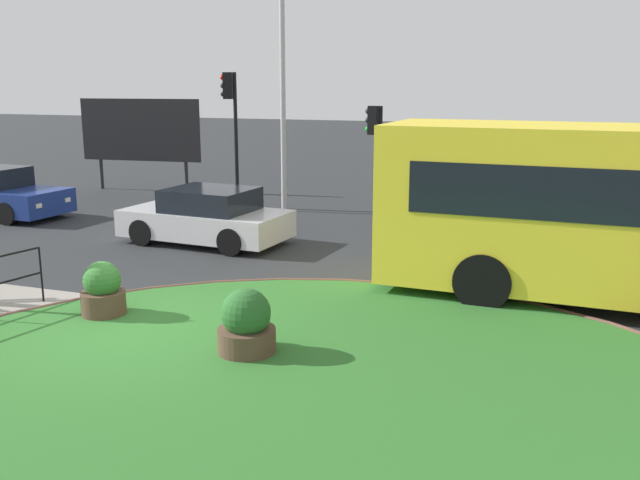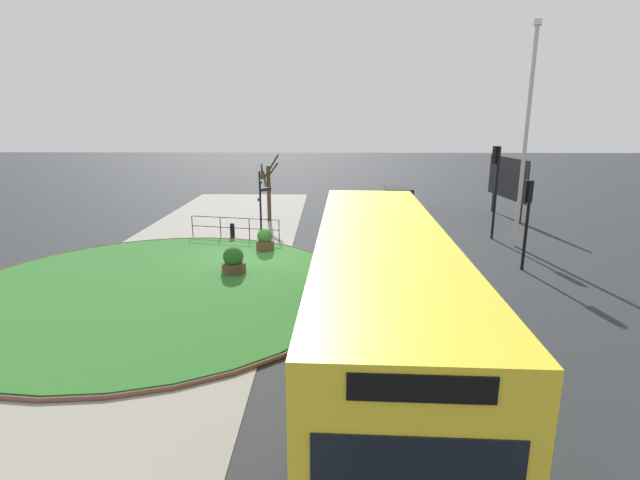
{
  "view_description": "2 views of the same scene",
  "coord_description": "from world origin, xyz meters",
  "px_view_note": "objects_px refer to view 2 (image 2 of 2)",
  "views": [
    {
      "loc": [
        6.3,
        -8.67,
        3.85
      ],
      "look_at": [
        2.52,
        1.92,
        1.3
      ],
      "focal_mm": 39.26,
      "sensor_mm": 36.0,
      "label": 1
    },
    {
      "loc": [
        17.95,
        3.09,
        5.29
      ],
      "look_at": [
        2.59,
        2.81,
        1.38
      ],
      "focal_mm": 26.81,
      "sensor_mm": 36.0,
      "label": 2
    }
  ],
  "objects_px": {
    "traffic_light_near": "(527,204)",
    "planter_near_signpost": "(265,241)",
    "bollard_foreground": "(232,231)",
    "car_near_lane": "(398,201)",
    "traffic_light_far": "(496,172)",
    "lamppost_tall": "(526,132)",
    "car_far_lane": "(399,231)",
    "billboard_left": "(508,179)",
    "bus_yellow": "(379,297)",
    "signpost_directional": "(261,198)",
    "planter_kerbside": "(234,262)",
    "street_tree_bare": "(268,188)"
  },
  "relations": [
    {
      "from": "traffic_light_near",
      "to": "planter_near_signpost",
      "type": "distance_m",
      "value": 9.98
    },
    {
      "from": "planter_near_signpost",
      "to": "billboard_left",
      "type": "bearing_deg",
      "value": 120.9
    },
    {
      "from": "signpost_directional",
      "to": "car_near_lane",
      "type": "distance_m",
      "value": 9.21
    },
    {
      "from": "car_near_lane",
      "to": "planter_near_signpost",
      "type": "height_order",
      "value": "car_near_lane"
    },
    {
      "from": "traffic_light_far",
      "to": "planter_kerbside",
      "type": "bearing_deg",
      "value": 103.88
    },
    {
      "from": "car_far_lane",
      "to": "traffic_light_near",
      "type": "height_order",
      "value": "traffic_light_near"
    },
    {
      "from": "bus_yellow",
      "to": "car_near_lane",
      "type": "xyz_separation_m",
      "value": [
        -18.08,
        2.96,
        -1.02
      ]
    },
    {
      "from": "car_far_lane",
      "to": "traffic_light_far",
      "type": "distance_m",
      "value": 5.2
    },
    {
      "from": "planter_near_signpost",
      "to": "planter_kerbside",
      "type": "bearing_deg",
      "value": -13.46
    },
    {
      "from": "car_near_lane",
      "to": "bollard_foreground",
      "type": "bearing_deg",
      "value": -48.34
    },
    {
      "from": "bus_yellow",
      "to": "planter_kerbside",
      "type": "distance_m",
      "value": 7.86
    },
    {
      "from": "bollard_foreground",
      "to": "traffic_light_far",
      "type": "height_order",
      "value": "traffic_light_far"
    },
    {
      "from": "signpost_directional",
      "to": "car_near_lane",
      "type": "height_order",
      "value": "signpost_directional"
    },
    {
      "from": "car_near_lane",
      "to": "traffic_light_near",
      "type": "xyz_separation_m",
      "value": [
        10.71,
        2.97,
        1.71
      ]
    },
    {
      "from": "signpost_directional",
      "to": "car_near_lane",
      "type": "bearing_deg",
      "value": 128.45
    },
    {
      "from": "traffic_light_far",
      "to": "lamppost_tall",
      "type": "bearing_deg",
      "value": -171.78
    },
    {
      "from": "bollard_foreground",
      "to": "planter_near_signpost",
      "type": "bearing_deg",
      "value": 38.59
    },
    {
      "from": "traffic_light_far",
      "to": "planter_kerbside",
      "type": "relative_size",
      "value": 4.03
    },
    {
      "from": "street_tree_bare",
      "to": "bus_yellow",
      "type": "bearing_deg",
      "value": 15.29
    },
    {
      "from": "traffic_light_far",
      "to": "street_tree_bare",
      "type": "height_order",
      "value": "traffic_light_far"
    },
    {
      "from": "car_near_lane",
      "to": "signpost_directional",
      "type": "bearing_deg",
      "value": -47.71
    },
    {
      "from": "signpost_directional",
      "to": "traffic_light_near",
      "type": "relative_size",
      "value": 0.93
    },
    {
      "from": "traffic_light_near",
      "to": "planter_kerbside",
      "type": "height_order",
      "value": "traffic_light_near"
    },
    {
      "from": "bollard_foreground",
      "to": "car_near_lane",
      "type": "xyz_separation_m",
      "value": [
        -6.51,
        8.38,
        0.28
      ]
    },
    {
      "from": "planter_kerbside",
      "to": "street_tree_bare",
      "type": "height_order",
      "value": "street_tree_bare"
    },
    {
      "from": "car_near_lane",
      "to": "planter_kerbside",
      "type": "distance_m",
      "value": 13.77
    },
    {
      "from": "billboard_left",
      "to": "traffic_light_near",
      "type": "bearing_deg",
      "value": -21.77
    },
    {
      "from": "bollard_foreground",
      "to": "car_far_lane",
      "type": "distance_m",
      "value": 7.45
    },
    {
      "from": "street_tree_bare",
      "to": "car_near_lane",
      "type": "bearing_deg",
      "value": 109.87
    },
    {
      "from": "car_near_lane",
      "to": "planter_near_signpost",
      "type": "relative_size",
      "value": 4.71
    },
    {
      "from": "signpost_directional",
      "to": "planter_kerbside",
      "type": "distance_m",
      "value": 6.11
    },
    {
      "from": "traffic_light_far",
      "to": "bollard_foreground",
      "type": "bearing_deg",
      "value": 78.33
    },
    {
      "from": "car_near_lane",
      "to": "traffic_light_near",
      "type": "bearing_deg",
      "value": 19.35
    },
    {
      "from": "bus_yellow",
      "to": "planter_near_signpost",
      "type": "height_order",
      "value": "bus_yellow"
    },
    {
      "from": "car_near_lane",
      "to": "street_tree_bare",
      "type": "relative_size",
      "value": 1.33
    },
    {
      "from": "bus_yellow",
      "to": "planter_kerbside",
      "type": "height_order",
      "value": "bus_yellow"
    },
    {
      "from": "car_far_lane",
      "to": "signpost_directional",
      "type": "bearing_deg",
      "value": 77.29
    },
    {
      "from": "signpost_directional",
      "to": "traffic_light_far",
      "type": "xyz_separation_m",
      "value": [
        0.44,
        10.53,
        1.27
      ]
    },
    {
      "from": "lamppost_tall",
      "to": "car_near_lane",
      "type": "bearing_deg",
      "value": -152.53
    },
    {
      "from": "bollard_foreground",
      "to": "car_far_lane",
      "type": "bearing_deg",
      "value": 81.5
    },
    {
      "from": "planter_kerbside",
      "to": "planter_near_signpost",
      "type": "bearing_deg",
      "value": 166.54
    },
    {
      "from": "bus_yellow",
      "to": "car_far_lane",
      "type": "distance_m",
      "value": 10.71
    },
    {
      "from": "signpost_directional",
      "to": "street_tree_bare",
      "type": "height_order",
      "value": "street_tree_bare"
    },
    {
      "from": "bollard_foreground",
      "to": "planter_kerbside",
      "type": "distance_m",
      "value": 5.27
    },
    {
      "from": "signpost_directional",
      "to": "traffic_light_near",
      "type": "bearing_deg",
      "value": 63.65
    },
    {
      "from": "planter_kerbside",
      "to": "car_far_lane",
      "type": "bearing_deg",
      "value": 122.77
    },
    {
      "from": "traffic_light_far",
      "to": "planter_near_signpost",
      "type": "height_order",
      "value": "traffic_light_far"
    },
    {
      "from": "car_near_lane",
      "to": "car_far_lane",
      "type": "distance_m",
      "value": 7.68
    },
    {
      "from": "planter_near_signpost",
      "to": "planter_kerbside",
      "type": "height_order",
      "value": "planter_kerbside"
    },
    {
      "from": "traffic_light_near",
      "to": "signpost_directional",
      "type": "bearing_deg",
      "value": 65.73
    }
  ]
}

